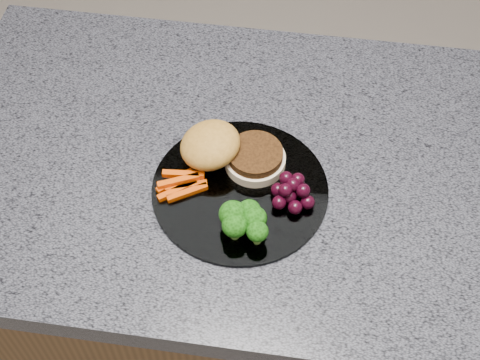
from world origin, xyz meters
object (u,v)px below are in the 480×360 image
(island_cabinet, at_px, (299,306))
(plate, at_px, (240,189))
(grape_bunch, at_px, (292,191))
(burger, at_px, (226,152))

(island_cabinet, bearing_deg, plate, -154.07)
(island_cabinet, xyz_separation_m, grape_bunch, (-0.04, -0.06, 0.49))
(plate, xyz_separation_m, grape_bunch, (0.08, -0.01, 0.02))
(island_cabinet, xyz_separation_m, plate, (-0.12, -0.06, 0.47))
(island_cabinet, relative_size, grape_bunch, 18.30)
(burger, relative_size, grape_bunch, 2.47)
(burger, bearing_deg, grape_bunch, -29.72)
(island_cabinet, height_order, grape_bunch, grape_bunch)
(burger, bearing_deg, plate, -62.03)
(grape_bunch, bearing_deg, plate, 174.86)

